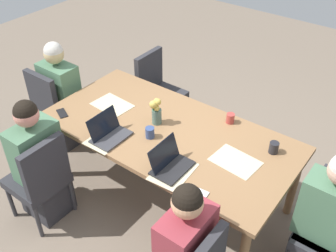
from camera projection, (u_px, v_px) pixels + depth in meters
name	position (u px, v px, depth m)	size (l,w,h in m)	color
ground_plane	(168.00, 192.00, 3.84)	(10.00, 10.00, 0.00)	#756656
dining_table	(168.00, 137.00, 3.43)	(2.22, 1.10, 0.76)	olive
chair_head_left_left_near	(334.00, 226.00, 2.89)	(0.44, 0.44, 0.90)	#2D2D33
person_head_left_left_near	(323.00, 226.00, 2.86)	(0.40, 0.36, 1.19)	#2D2D33
chair_far_left_mid	(40.00, 177.00, 3.31)	(0.44, 0.44, 0.90)	#2D2D33
person_far_left_mid	(40.00, 167.00, 3.36)	(0.36, 0.40, 1.19)	#2D2D33
chair_head_right_left_far	(54.00, 104.00, 4.20)	(0.44, 0.44, 0.90)	#2D2D33
person_head_right_left_far	(63.00, 100.00, 4.20)	(0.40, 0.36, 1.19)	#2D2D33
chair_near_right_mid	(157.00, 88.00, 4.46)	(0.44, 0.44, 0.90)	#2D2D33
flower_vase	(156.00, 110.00, 3.40)	(0.10, 0.11, 0.25)	#4C6B60
placemat_head_left_left_near	(236.00, 161.00, 3.07)	(0.36, 0.26, 0.00)	beige
placemat_far_left_mid	(108.00, 138.00, 3.30)	(0.36, 0.26, 0.00)	beige
placemat_head_right_left_far	(112.00, 105.00, 3.70)	(0.36, 0.26, 0.00)	beige
placemat_far_right_near	(173.00, 172.00, 2.97)	(0.36, 0.26, 0.00)	beige
laptop_far_right_near	(170.00, 164.00, 2.98)	(0.22, 0.32, 0.21)	black
laptop_far_left_mid	(109.00, 133.00, 3.29)	(0.22, 0.32, 0.21)	#38383D
coffee_mug_near_left	(274.00, 148.00, 3.13)	(0.08, 0.08, 0.10)	#232328
coffee_mug_near_right	(150.00, 133.00, 3.29)	(0.08, 0.08, 0.10)	#33477A
coffee_mug_centre_left	(230.00, 118.00, 3.46)	(0.07, 0.07, 0.09)	#AD3D38
phone_black	(62.00, 113.00, 3.59)	(0.15, 0.07, 0.01)	black
phone_silver	(198.00, 192.00, 2.80)	(0.15, 0.07, 0.01)	silver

